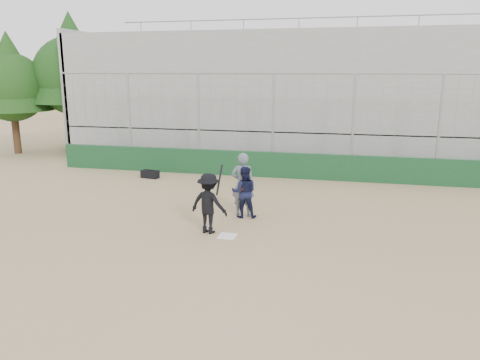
% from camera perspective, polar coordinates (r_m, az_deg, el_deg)
% --- Properties ---
extents(ground, '(90.00, 90.00, 0.00)m').
position_cam_1_polar(ground, '(11.92, -1.54, -6.89)').
color(ground, olive).
rests_on(ground, ground).
extents(home_plate, '(0.44, 0.44, 0.02)m').
position_cam_1_polar(home_plate, '(11.91, -1.54, -6.84)').
color(home_plate, white).
rests_on(home_plate, ground).
extents(backstop, '(18.10, 0.25, 4.04)m').
position_cam_1_polar(backstop, '(18.32, 3.99, 3.29)').
color(backstop, '#11381C').
rests_on(backstop, ground).
extents(bleachers, '(20.25, 6.70, 6.98)m').
position_cam_1_polar(bleachers, '(22.99, 6.08, 10.18)').
color(bleachers, gray).
rests_on(bleachers, ground).
extents(tree_left, '(4.48, 4.48, 7.00)m').
position_cam_1_polar(tree_left, '(25.85, -19.80, 13.06)').
color(tree_left, '#372414').
rests_on(tree_left, ground).
extents(tree_right, '(3.84, 3.84, 6.00)m').
position_cam_1_polar(tree_right, '(26.09, -26.21, 11.11)').
color(tree_right, '#342013').
rests_on(tree_right, ground).
extents(batter_at_plate, '(1.12, 0.83, 1.74)m').
position_cam_1_polar(batter_at_plate, '(11.99, -3.83, -2.85)').
color(batter_at_plate, black).
rests_on(batter_at_plate, ground).
extents(catcher_crouched, '(0.81, 0.68, 1.02)m').
position_cam_1_polar(catcher_crouched, '(13.26, 0.50, -2.50)').
color(catcher_crouched, black).
rests_on(catcher_crouched, ground).
extents(umpire, '(0.68, 0.45, 1.66)m').
position_cam_1_polar(umpire, '(13.35, 0.35, -0.95)').
color(umpire, slate).
rests_on(umpire, ground).
extents(equipment_bag, '(0.74, 0.41, 0.34)m').
position_cam_1_polar(equipment_bag, '(18.61, -10.91, 0.70)').
color(equipment_bag, black).
rests_on(equipment_bag, ground).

